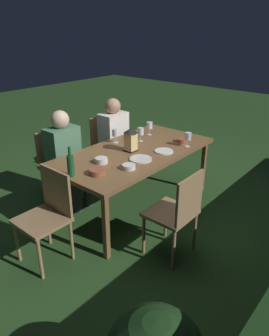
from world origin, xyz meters
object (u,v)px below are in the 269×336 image
at_px(plate_b, 164,151).
at_px(bowl_salad, 182,140).
at_px(chair_head_far, 48,212).
at_px(bowl_dip, 101,160).
at_px(chair_side_right_b, 177,211).
at_px(wine_glass_d, 149,126).
at_px(wine_glass_b, 115,133).
at_px(bowl_olives, 129,167).
at_px(lantern_centerpiece, 131,139).
at_px(person_in_cream, 117,136).
at_px(chair_side_left_b, 58,162).
at_px(bowl_bread, 97,172).
at_px(person_in_green, 67,154).
at_px(green_bottle_on_table, 71,165).
at_px(plate_a, 141,159).
at_px(dining_table, 134,155).
at_px(wine_glass_c, 141,132).
at_px(chair_side_left_a, 107,144).
at_px(wine_glass_a, 188,137).

xyz_separation_m(plate_b, bowl_salad, (-0.40, -0.02, 0.02)).
height_order(chair_head_far, bowl_dip, chair_head_far).
xyz_separation_m(chair_side_right_b, wine_glass_d, (-0.99, -1.10, 0.36)).
bearing_deg(wine_glass_b, bowl_olives, 52.93).
bearing_deg(lantern_centerpiece, person_in_cream, -125.58).
relative_size(chair_side_left_b, bowl_bread, 5.73).
distance_m(person_in_green, green_bottle_on_table, 0.83).
height_order(person_in_cream, plate_a, person_in_cream).
bearing_deg(plate_a, bowl_salad, 177.31).
bearing_deg(chair_side_right_b, bowl_dip, -86.21).
height_order(chair_side_right_b, bowl_salad, chair_side_right_b).
bearing_deg(bowl_salad, chair_head_far, -8.27).
relative_size(dining_table, bowl_bread, 12.66).
bearing_deg(chair_head_far, plate_a, 167.82).
height_order(chair_side_left_b, bowl_salad, chair_side_left_b).
distance_m(chair_side_right_b, wine_glass_c, 1.31).
distance_m(chair_head_far, wine_glass_d, 1.81).
xyz_separation_m(chair_side_left_a, wine_glass_b, (0.38, 0.53, 0.36)).
height_order(lantern_centerpiece, wine_glass_a, lantern_centerpiece).
bearing_deg(bowl_bread, bowl_olives, 153.04).
bearing_deg(green_bottle_on_table, bowl_olives, 146.76).
distance_m(green_bottle_on_table, plate_b, 1.12).
height_order(chair_side_right_b, chair_side_left_a, same).
relative_size(person_in_cream, plate_b, 5.49).
bearing_deg(plate_b, chair_side_left_a, -102.28).
bearing_deg(bowl_bread, wine_glass_c, -163.86).
xyz_separation_m(dining_table, bowl_bread, (0.71, 0.14, 0.08)).
bearing_deg(bowl_bread, chair_head_far, -15.79).
xyz_separation_m(wine_glass_b, plate_a, (0.22, 0.57, -0.11)).
bearing_deg(chair_side_right_b, bowl_salad, -148.73).
bearing_deg(dining_table, plate_a, 53.78).
distance_m(green_bottle_on_table, bowl_olives, 0.57).
bearing_deg(chair_head_far, bowl_olives, 159.91).
xyz_separation_m(plate_a, bowl_olives, (0.26, 0.06, 0.02)).
relative_size(chair_side_left_b, person_in_cream, 0.76).
bearing_deg(lantern_centerpiece, bowl_olives, 38.73).
xyz_separation_m(person_in_cream, bowl_olives, (0.86, 0.97, 0.12)).
bearing_deg(bowl_olives, chair_head_far, -20.09).
distance_m(plate_b, bowl_olives, 0.61).
height_order(person_in_green, bowl_bread, person_in_green).
relative_size(person_in_green, plate_b, 5.49).
height_order(wine_glass_c, plate_b, wine_glass_c).
bearing_deg(lantern_centerpiece, wine_glass_b, -106.01).
xyz_separation_m(chair_side_left_b, person_in_green, (-0.00, 0.20, 0.15)).
bearing_deg(bowl_olives, bowl_dip, -77.84).
relative_size(wine_glass_b, bowl_dip, 1.30).
relative_size(chair_side_left_a, wine_glass_b, 5.15).
distance_m(chair_side_left_a, plate_b, 1.21).
xyz_separation_m(wine_glass_d, bowl_salad, (-0.03, 0.48, -0.09)).
bearing_deg(plate_b, lantern_centerpiece, -53.67).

